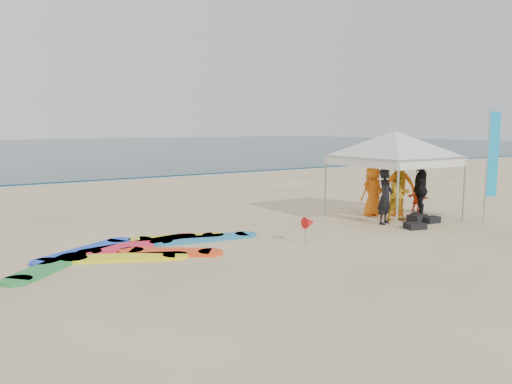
{
  "coord_description": "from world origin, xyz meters",
  "views": [
    {
      "loc": [
        -6.84,
        -7.21,
        2.76
      ],
      "look_at": [
        -0.44,
        2.6,
        1.2
      ],
      "focal_mm": 35.0,
      "sensor_mm": 36.0,
      "label": 1
    }
  ],
  "objects_px": {
    "surfboard_spread": "(140,249)",
    "person_orange_b": "(373,191)",
    "person_yellow": "(400,194)",
    "marker_pennant": "(309,223)",
    "person_seated": "(417,198)",
    "person_black_b": "(420,189)",
    "person_orange_a": "(398,185)",
    "canopy_tent": "(395,131)",
    "feather_flag": "(492,156)",
    "person_black_a": "(385,196)"
  },
  "relations": [
    {
      "from": "feather_flag",
      "to": "surfboard_spread",
      "type": "distance_m",
      "value": 10.06
    },
    {
      "from": "person_orange_a",
      "to": "person_orange_b",
      "type": "xyz_separation_m",
      "value": [
        -0.67,
        0.4,
        -0.19
      ]
    },
    {
      "from": "person_orange_b",
      "to": "person_black_b",
      "type": "bearing_deg",
      "value": 123.81
    },
    {
      "from": "person_orange_a",
      "to": "marker_pennant",
      "type": "relative_size",
      "value": 3.01
    },
    {
      "from": "canopy_tent",
      "to": "person_orange_a",
      "type": "bearing_deg",
      "value": 29.47
    },
    {
      "from": "person_black_b",
      "to": "person_seated",
      "type": "distance_m",
      "value": 1.56
    },
    {
      "from": "person_orange_a",
      "to": "canopy_tent",
      "type": "relative_size",
      "value": 0.49
    },
    {
      "from": "person_yellow",
      "to": "surfboard_spread",
      "type": "xyz_separation_m",
      "value": [
        -7.62,
        0.76,
        -0.74
      ]
    },
    {
      "from": "person_orange_a",
      "to": "feather_flag",
      "type": "distance_m",
      "value": 2.75
    },
    {
      "from": "surfboard_spread",
      "to": "canopy_tent",
      "type": "bearing_deg",
      "value": -3.92
    },
    {
      "from": "person_yellow",
      "to": "marker_pennant",
      "type": "height_order",
      "value": "person_yellow"
    },
    {
      "from": "person_black_a",
      "to": "person_orange_a",
      "type": "xyz_separation_m",
      "value": [
        1.33,
        0.72,
        0.18
      ]
    },
    {
      "from": "feather_flag",
      "to": "person_orange_a",
      "type": "bearing_deg",
      "value": 122.64
    },
    {
      "from": "marker_pennant",
      "to": "person_orange_b",
      "type": "bearing_deg",
      "value": 24.32
    },
    {
      "from": "person_yellow",
      "to": "canopy_tent",
      "type": "relative_size",
      "value": 0.39
    },
    {
      "from": "person_black_a",
      "to": "marker_pennant",
      "type": "distance_m",
      "value": 3.37
    },
    {
      "from": "person_black_a",
      "to": "person_seated",
      "type": "height_order",
      "value": "person_black_a"
    },
    {
      "from": "person_seated",
      "to": "feather_flag",
      "type": "bearing_deg",
      "value": -179.16
    },
    {
      "from": "person_black_a",
      "to": "person_seated",
      "type": "xyz_separation_m",
      "value": [
        2.47,
        0.91,
        -0.36
      ]
    },
    {
      "from": "person_yellow",
      "to": "canopy_tent",
      "type": "bearing_deg",
      "value": 108.19
    },
    {
      "from": "person_orange_a",
      "to": "surfboard_spread",
      "type": "height_order",
      "value": "person_orange_a"
    },
    {
      "from": "person_black_a",
      "to": "canopy_tent",
      "type": "distance_m",
      "value": 1.98
    },
    {
      "from": "feather_flag",
      "to": "marker_pennant",
      "type": "height_order",
      "value": "feather_flag"
    },
    {
      "from": "person_black_b",
      "to": "canopy_tent",
      "type": "bearing_deg",
      "value": -70.72
    },
    {
      "from": "person_yellow",
      "to": "person_seated",
      "type": "distance_m",
      "value": 1.93
    },
    {
      "from": "marker_pennant",
      "to": "person_black_b",
      "type": "bearing_deg",
      "value": 7.02
    },
    {
      "from": "person_black_a",
      "to": "surfboard_spread",
      "type": "distance_m",
      "value": 6.98
    },
    {
      "from": "person_yellow",
      "to": "surfboard_spread",
      "type": "distance_m",
      "value": 7.7
    },
    {
      "from": "person_orange_a",
      "to": "surfboard_spread",
      "type": "xyz_separation_m",
      "value": [
        -8.21,
        0.17,
        -0.93
      ]
    },
    {
      "from": "canopy_tent",
      "to": "feather_flag",
      "type": "relative_size",
      "value": 1.22
    },
    {
      "from": "surfboard_spread",
      "to": "person_orange_b",
      "type": "bearing_deg",
      "value": 1.8
    },
    {
      "from": "person_orange_b",
      "to": "surfboard_spread",
      "type": "relative_size",
      "value": 0.28
    },
    {
      "from": "person_yellow",
      "to": "marker_pennant",
      "type": "distance_m",
      "value": 4.12
    },
    {
      "from": "canopy_tent",
      "to": "surfboard_spread",
      "type": "relative_size",
      "value": 0.7
    },
    {
      "from": "person_black_b",
      "to": "person_yellow",
      "type": "bearing_deg",
      "value": -55.24
    },
    {
      "from": "person_orange_b",
      "to": "canopy_tent",
      "type": "distance_m",
      "value": 1.98
    },
    {
      "from": "person_black_a",
      "to": "person_seated",
      "type": "bearing_deg",
      "value": -0.93
    },
    {
      "from": "person_orange_b",
      "to": "person_seated",
      "type": "xyz_separation_m",
      "value": [
        1.81,
        -0.21,
        -0.35
      ]
    },
    {
      "from": "person_black_b",
      "to": "surfboard_spread",
      "type": "xyz_separation_m",
      "value": [
        -8.26,
        0.97,
        -0.87
      ]
    },
    {
      "from": "person_orange_a",
      "to": "person_orange_b",
      "type": "relative_size",
      "value": 1.24
    },
    {
      "from": "feather_flag",
      "to": "marker_pennant",
      "type": "distance_m",
      "value": 6.23
    },
    {
      "from": "person_black_b",
      "to": "person_orange_a",
      "type": "bearing_deg",
      "value": -123.42
    },
    {
      "from": "person_black_a",
      "to": "person_yellow",
      "type": "height_order",
      "value": "person_black_a"
    },
    {
      "from": "person_seated",
      "to": "person_black_a",
      "type": "bearing_deg",
      "value": 104.93
    },
    {
      "from": "feather_flag",
      "to": "surfboard_spread",
      "type": "xyz_separation_m",
      "value": [
        -9.6,
        2.34,
        -1.88
      ]
    },
    {
      "from": "person_orange_a",
      "to": "person_seated",
      "type": "distance_m",
      "value": 1.27
    },
    {
      "from": "canopy_tent",
      "to": "feather_flag",
      "type": "distance_m",
      "value": 2.8
    },
    {
      "from": "canopy_tent",
      "to": "feather_flag",
      "type": "bearing_deg",
      "value": -42.04
    },
    {
      "from": "person_yellow",
      "to": "surfboard_spread",
      "type": "relative_size",
      "value": 0.28
    },
    {
      "from": "person_yellow",
      "to": "feather_flag",
      "type": "distance_m",
      "value": 2.77
    }
  ]
}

